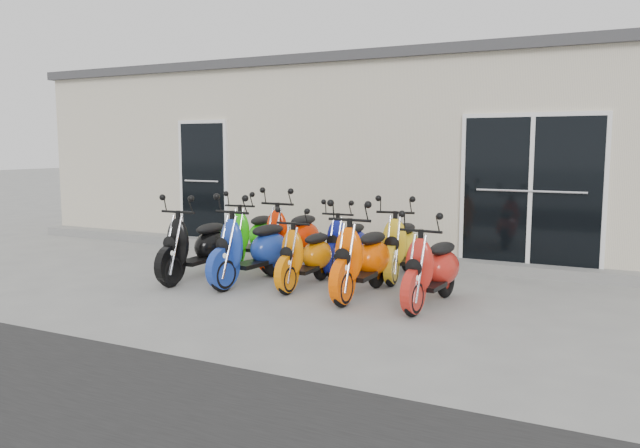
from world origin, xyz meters
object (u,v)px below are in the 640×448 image
at_px(scooter_front_red, 432,258).
at_px(scooter_back_yellow, 401,236).
at_px(scooter_front_blue, 251,238).
at_px(scooter_front_black, 196,236).
at_px(scooter_back_green, 251,227).
at_px(scooter_front_orange_a, 306,246).
at_px(scooter_front_orange_b, 362,247).
at_px(scooter_back_red, 291,227).
at_px(scooter_back_blue, 347,235).

xyz_separation_m(scooter_front_red, scooter_back_yellow, (-0.83, 1.30, 0.03)).
height_order(scooter_front_blue, scooter_back_yellow, scooter_front_blue).
height_order(scooter_front_black, scooter_back_green, scooter_front_black).
relative_size(scooter_front_black, scooter_front_orange_a, 1.11).
relative_size(scooter_front_orange_b, scooter_back_red, 0.98).
relative_size(scooter_front_black, scooter_front_red, 1.06).
xyz_separation_m(scooter_front_red, scooter_back_blue, (-1.68, 1.37, -0.02)).
height_order(scooter_front_orange_b, scooter_back_red, scooter_back_red).
bearing_deg(scooter_back_red, scooter_back_blue, 8.67).
bearing_deg(scooter_back_yellow, scooter_back_blue, 168.28).
bearing_deg(scooter_back_blue, scooter_front_blue, -124.57).
bearing_deg(scooter_back_red, scooter_front_orange_a, -50.54).
xyz_separation_m(scooter_front_black, scooter_back_yellow, (2.50, 1.34, -0.01)).
xyz_separation_m(scooter_back_red, scooter_back_blue, (0.87, 0.10, -0.08)).
height_order(scooter_front_black, scooter_back_blue, scooter_front_black).
distance_m(scooter_back_green, scooter_back_red, 0.75).
height_order(scooter_front_orange_b, scooter_front_red, scooter_front_orange_b).
height_order(scooter_back_green, scooter_back_blue, scooter_back_green).
distance_m(scooter_front_blue, scooter_back_red, 1.18).
distance_m(scooter_front_orange_b, scooter_back_red, 2.04).
bearing_deg(scooter_front_blue, scooter_back_blue, 63.94).
height_order(scooter_front_orange_a, scooter_front_orange_b, scooter_front_orange_b).
bearing_deg(scooter_front_orange_b, scooter_back_green, 152.17).
xyz_separation_m(scooter_front_blue, scooter_front_red, (2.50, -0.08, -0.05)).
relative_size(scooter_front_black, scooter_back_yellow, 1.01).
bearing_deg(scooter_back_yellow, scooter_front_red, -64.72).
bearing_deg(scooter_back_green, scooter_front_red, -26.34).
bearing_deg(scooter_front_black, scooter_back_red, 57.64).
bearing_deg(scooter_back_green, scooter_front_orange_a, -39.83).
relative_size(scooter_front_blue, scooter_back_red, 0.99).
bearing_deg(scooter_front_black, scooter_front_blue, 6.51).
xyz_separation_m(scooter_front_black, scooter_back_green, (0.03, 1.35, -0.02)).
bearing_deg(scooter_front_red, scooter_front_orange_b, -179.52).
relative_size(scooter_front_blue, scooter_front_orange_a, 1.14).
height_order(scooter_front_orange_a, scooter_back_green, scooter_back_green).
bearing_deg(scooter_front_blue, scooter_back_green, 129.23).
relative_size(scooter_front_blue, scooter_front_red, 1.09).
xyz_separation_m(scooter_front_black, scooter_front_red, (3.34, 0.04, -0.04)).
height_order(scooter_front_orange_b, scooter_back_blue, scooter_front_orange_b).
bearing_deg(scooter_back_green, scooter_front_orange_b, -32.07).
height_order(scooter_front_blue, scooter_front_orange_a, scooter_front_blue).
height_order(scooter_front_red, scooter_back_yellow, scooter_back_yellow).
xyz_separation_m(scooter_front_blue, scooter_front_orange_a, (0.74, 0.15, -0.08)).
height_order(scooter_front_blue, scooter_back_blue, scooter_front_blue).
distance_m(scooter_back_green, scooter_back_blue, 1.62).
xyz_separation_m(scooter_front_black, scooter_front_orange_b, (2.44, 0.10, 0.01)).
relative_size(scooter_back_green, scooter_back_red, 0.93).
bearing_deg(scooter_back_red, scooter_back_yellow, 3.17).
relative_size(scooter_front_orange_a, scooter_back_yellow, 0.91).
relative_size(scooter_front_orange_b, scooter_back_yellow, 1.03).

